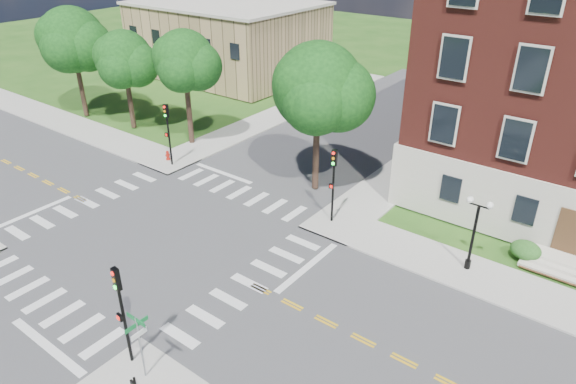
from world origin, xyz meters
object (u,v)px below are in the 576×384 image
Objects in this scene: twin_lamp_west at (474,230)px; traffic_signal_ne at (333,177)px; traffic_signal_se at (121,304)px; fire_hydrant at (168,156)px; street_sign_pole at (139,336)px; traffic_signal_nw at (168,127)px.

traffic_signal_ne is at bearing -178.21° from twin_lamp_west.
traffic_signal_se reaches higher than twin_lamp_west.
twin_lamp_west reaches higher than fire_hydrant.
twin_lamp_west reaches higher than street_sign_pole.
traffic_signal_se and traffic_signal_nw have the same top height.
traffic_signal_se is 1.00× the size of traffic_signal_ne.
twin_lamp_west is at bearing 0.52° from fire_hydrant.
traffic_signal_ne is 1.55× the size of street_sign_pole.
street_sign_pole is (1.15, -0.18, -0.88)m from traffic_signal_se.
traffic_signal_nw reaches higher than twin_lamp_west.
traffic_signal_ne is 1.13× the size of twin_lamp_west.
street_sign_pole is at bearing -44.41° from traffic_signal_nw.
traffic_signal_se reaches higher than fire_hydrant.
twin_lamp_west is at bearing 59.12° from traffic_signal_se.
twin_lamp_west is 1.36× the size of street_sign_pole.
traffic_signal_nw is 6.40× the size of fire_hydrant.
fire_hydrant is (-15.92, 15.10, -1.84)m from street_sign_pole.
traffic_signal_ne is 1.00× the size of traffic_signal_nw.
traffic_signal_nw is 1.13× the size of twin_lamp_west.
traffic_signal_nw reaches higher than fire_hydrant.
street_sign_pole is (0.63, -15.05, -0.88)m from traffic_signal_ne.
twin_lamp_west is 5.64× the size of fire_hydrant.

